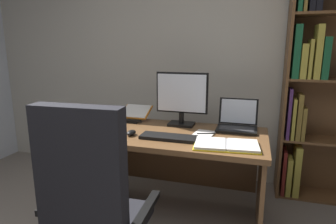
# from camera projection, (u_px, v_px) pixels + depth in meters

# --- Properties ---
(wall_back) EXTENTS (5.32, 0.12, 2.59)m
(wall_back) POSITION_uv_depth(u_px,v_px,m) (189.00, 57.00, 3.10)
(wall_back) COLOR beige
(wall_back) RESTS_ON ground
(desk) EXTENTS (1.52, 0.76, 0.73)m
(desk) POSITION_uv_depth(u_px,v_px,m) (172.00, 153.00, 2.44)
(desk) COLOR brown
(desk) RESTS_ON ground
(bookshelf) EXTENTS (1.00, 0.31, 2.24)m
(bookshelf) POSITION_uv_depth(u_px,v_px,m) (328.00, 79.00, 2.57)
(bookshelf) COLOR brown
(bookshelf) RESTS_ON ground
(office_chair) EXTENTS (0.63, 0.60, 1.13)m
(office_chair) POSITION_uv_depth(u_px,v_px,m) (94.00, 216.00, 1.63)
(office_chair) COLOR black
(office_chair) RESTS_ON ground
(monitor) EXTENTS (0.45, 0.16, 0.46)m
(monitor) POSITION_uv_depth(u_px,v_px,m) (182.00, 99.00, 2.50)
(monitor) COLOR black
(monitor) RESTS_ON desk
(laptop) EXTENTS (0.32, 0.29, 0.24)m
(laptop) POSITION_uv_depth(u_px,v_px,m) (237.00, 123.00, 2.41)
(laptop) COLOR black
(laptop) RESTS_ON desk
(keyboard) EXTENTS (0.42, 0.15, 0.02)m
(keyboard) POSITION_uv_depth(u_px,v_px,m) (168.00, 137.00, 2.17)
(keyboard) COLOR black
(keyboard) RESTS_ON desk
(computer_mouse) EXTENTS (0.06, 0.10, 0.04)m
(computer_mouse) POSITION_uv_depth(u_px,v_px,m) (131.00, 133.00, 2.25)
(computer_mouse) COLOR black
(computer_mouse) RESTS_ON desk
(reading_stand_with_book) EXTENTS (0.27, 0.27, 0.12)m
(reading_stand_with_book) POSITION_uv_depth(u_px,v_px,m) (135.00, 113.00, 2.72)
(reading_stand_with_book) COLOR black
(reading_stand_with_book) RESTS_ON desk
(open_binder) EXTENTS (0.47, 0.30, 0.02)m
(open_binder) POSITION_uv_depth(u_px,v_px,m) (226.00, 145.00, 2.00)
(open_binder) COLOR yellow
(open_binder) RESTS_ON desk
(notepad) EXTENTS (0.17, 0.23, 0.01)m
(notepad) POSITION_uv_depth(u_px,v_px,m) (203.00, 134.00, 2.27)
(notepad) COLOR silver
(notepad) RESTS_ON desk
(pen) EXTENTS (0.14, 0.05, 0.01)m
(pen) POSITION_uv_depth(u_px,v_px,m) (206.00, 133.00, 2.26)
(pen) COLOR black
(pen) RESTS_ON notepad
(coffee_mug) EXTENTS (0.09, 0.09, 0.09)m
(coffee_mug) POSITION_uv_depth(u_px,v_px,m) (99.00, 122.00, 2.49)
(coffee_mug) COLOR silver
(coffee_mug) RESTS_ON desk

